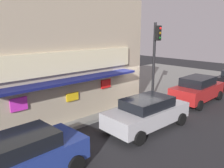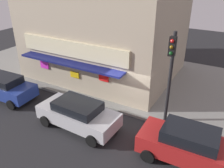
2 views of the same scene
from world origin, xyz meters
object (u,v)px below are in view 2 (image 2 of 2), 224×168
(fire_hydrant, at_px, (48,76))
(parked_car_blue, at_px, (4,87))
(parked_car_red, at_px, (189,145))
(parked_car_silver, at_px, (78,114))
(potted_plant_by_window, at_px, (65,66))
(potted_plant_by_doorway, at_px, (77,74))
(traffic_light, at_px, (171,68))
(pedestrian, at_px, (120,80))
(trash_can, at_px, (92,80))

(fire_hydrant, height_order, parked_car_blue, parked_car_blue)
(parked_car_red, distance_m, parked_car_silver, 5.83)
(potted_plant_by_window, height_order, parked_car_blue, parked_car_blue)
(potted_plant_by_doorway, relative_size, potted_plant_by_window, 1.03)
(traffic_light, height_order, parked_car_silver, traffic_light)
(pedestrian, distance_m, potted_plant_by_doorway, 3.54)
(fire_hydrant, bearing_deg, traffic_light, -4.29)
(parked_car_blue, bearing_deg, parked_car_silver, -1.76)
(parked_car_blue, height_order, parked_car_silver, parked_car_blue)
(fire_hydrant, xyz_separation_m, parked_car_blue, (-0.95, -3.08, 0.27))
(traffic_light, relative_size, potted_plant_by_doorway, 4.87)
(fire_hydrant, relative_size, potted_plant_by_window, 0.81)
(potted_plant_by_window, distance_m, parked_car_red, 11.94)
(pedestrian, height_order, potted_plant_by_doorway, pedestrian)
(parked_car_red, bearing_deg, parked_car_blue, -179.37)
(traffic_light, relative_size, potted_plant_by_window, 5.02)
(trash_can, relative_size, pedestrian, 0.51)
(pedestrian, bearing_deg, trash_can, -179.21)
(potted_plant_by_window, xyz_separation_m, parked_car_silver, (5.11, -5.12, 0.06))
(traffic_light, height_order, potted_plant_by_doorway, traffic_light)
(parked_car_blue, height_order, parked_car_red, parked_car_red)
(trash_can, xyz_separation_m, parked_car_silver, (1.93, -4.27, 0.19))
(fire_hydrant, xyz_separation_m, potted_plant_by_window, (0.14, 1.85, 0.20))
(pedestrian, relative_size, potted_plant_by_window, 1.76)
(trash_can, height_order, parked_car_red, parked_car_red)
(potted_plant_by_doorway, distance_m, potted_plant_by_window, 2.09)
(parked_car_blue, xyz_separation_m, parked_car_silver, (6.19, -0.19, -0.01))
(potted_plant_by_window, xyz_separation_m, parked_car_blue, (-1.08, -4.93, 0.08))
(traffic_light, bearing_deg, parked_car_red, -51.85)
(potted_plant_by_window, height_order, parked_car_silver, parked_car_silver)
(potted_plant_by_window, relative_size, parked_car_red, 0.23)
(trash_can, bearing_deg, parked_car_blue, -136.26)
(potted_plant_by_window, bearing_deg, traffic_light, -15.51)
(parked_car_blue, bearing_deg, potted_plant_by_window, 77.60)
(fire_hydrant, distance_m, potted_plant_by_window, 1.86)
(traffic_light, bearing_deg, parked_car_silver, -147.55)
(pedestrian, xyz_separation_m, potted_plant_by_window, (-5.39, 0.82, -0.39))
(potted_plant_by_doorway, height_order, potted_plant_by_window, potted_plant_by_doorway)
(traffic_light, distance_m, pedestrian, 4.72)
(trash_can, bearing_deg, pedestrian, 0.79)
(fire_hydrant, relative_size, parked_car_silver, 0.18)
(pedestrian, distance_m, parked_car_silver, 4.32)
(pedestrian, bearing_deg, fire_hydrant, -169.50)
(trash_can, xyz_separation_m, potted_plant_by_window, (-3.18, 0.85, 0.13))
(potted_plant_by_doorway, bearing_deg, potted_plant_by_window, 153.84)
(potted_plant_by_doorway, distance_m, parked_car_red, 9.85)
(parked_car_red, bearing_deg, fire_hydrant, 165.07)
(parked_car_red, bearing_deg, pedestrian, 144.33)
(parked_car_blue, bearing_deg, parked_car_red, 0.63)
(trash_can, relative_size, potted_plant_by_doorway, 0.88)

